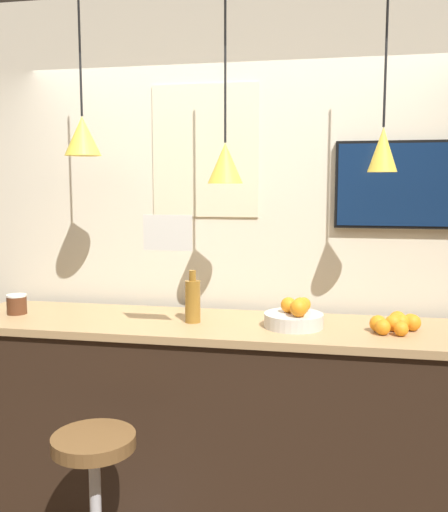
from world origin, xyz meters
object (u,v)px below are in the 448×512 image
Objects in this scene: bar_stool at (95,496)px; fruit_bowl at (295,317)px; juice_bottle at (193,300)px; spread_jar at (17,304)px; mounted_tv at (404,185)px.

fruit_bowl is at bearing 39.27° from bar_stool.
juice_bottle is (-0.53, 0.00, 0.06)m from fruit_bowl.
spread_jar reaches higher than bar_stool.
juice_bottle reaches higher than fruit_bowl.
juice_bottle is 0.38× the size of mounted_tv.
bar_stool is 2.75× the size of juice_bottle.
mounted_tv reaches higher than bar_stool.
mounted_tv is (2.08, 0.40, 0.66)m from spread_jar.
mounted_tv is at bearing 38.06° from bar_stool.
spread_jar is (-0.73, 0.66, 0.68)m from bar_stool.
fruit_bowl is 0.95m from mounted_tv.
juice_bottle reaches higher than spread_jar.
bar_stool is 1.20m from spread_jar.
juice_bottle is at bearing 179.96° from fruit_bowl.
juice_bottle is 1.01m from spread_jar.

